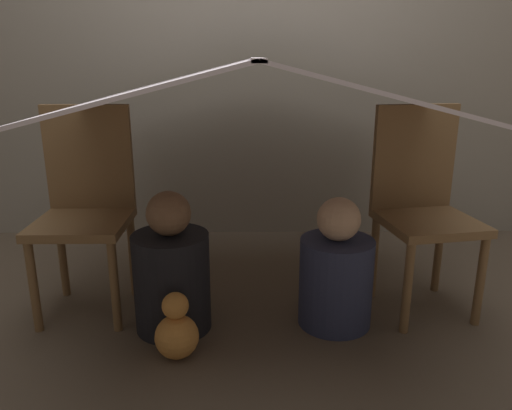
% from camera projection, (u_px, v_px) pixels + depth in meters
% --- Properties ---
extents(ground_plane, '(8.80, 8.80, 0.00)m').
position_uv_depth(ground_plane, '(257.00, 332.00, 2.03)').
color(ground_plane, brown).
extents(wall_back, '(7.00, 0.05, 2.50)m').
position_uv_depth(wall_back, '(254.00, 26.00, 2.87)').
color(wall_back, gray).
rests_on(wall_back, ground_plane).
extents(chair_left, '(0.38, 0.38, 0.88)m').
position_uv_depth(chair_left, '(86.00, 203.00, 2.14)').
color(chair_left, brown).
rests_on(chair_left, ground_plane).
extents(chair_right, '(0.44, 0.44, 0.88)m').
position_uv_depth(chair_right, '(422.00, 202.00, 2.15)').
color(chair_right, brown).
rests_on(chair_right, ground_plane).
extents(sheet_canopy, '(1.47, 1.51, 0.20)m').
position_uv_depth(sheet_canopy, '(256.00, 83.00, 1.93)').
color(sheet_canopy, silver).
extents(person_front, '(0.31, 0.31, 0.58)m').
position_uv_depth(person_front, '(172.00, 274.00, 2.01)').
color(person_front, black).
rests_on(person_front, ground_plane).
extents(person_second, '(0.30, 0.30, 0.55)m').
position_uv_depth(person_second, '(336.00, 274.00, 2.05)').
color(person_second, '#2D3351').
rests_on(person_second, ground_plane).
extents(plush_toy, '(0.16, 0.16, 0.26)m').
position_uv_depth(plush_toy, '(177.00, 331.00, 1.84)').
color(plush_toy, '#D88C3F').
rests_on(plush_toy, ground_plane).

